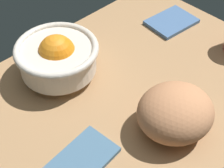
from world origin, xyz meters
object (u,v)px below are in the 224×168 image
at_px(napkin_spare, 80,162).
at_px(fruit_bowl, 57,55).
at_px(napkin_folded, 171,22).
at_px(bread_loaf, 175,112).

bearing_deg(napkin_spare, fruit_bowl, 60.53).
height_order(fruit_bowl, napkin_folded, fruit_bowl).
height_order(napkin_folded, napkin_spare, same).
bearing_deg(fruit_bowl, napkin_folded, -8.79).
height_order(fruit_bowl, bread_loaf, fruit_bowl).
xyz_separation_m(bread_loaf, napkin_folded, (0.29, 0.24, -0.05)).
relative_size(fruit_bowl, napkin_folded, 1.47).
relative_size(napkin_folded, napkin_spare, 0.90).
xyz_separation_m(fruit_bowl, napkin_folded, (0.36, -0.06, -0.06)).
height_order(bread_loaf, napkin_spare, bread_loaf).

